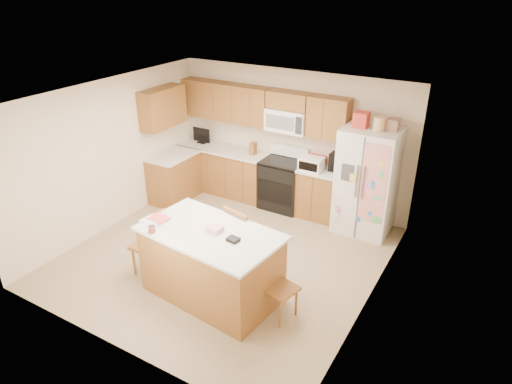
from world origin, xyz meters
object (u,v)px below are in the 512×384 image
Objects in this scene: island at (211,264)px; windsor_chair_back at (244,242)px; stove at (283,183)px; windsor_chair_left at (150,245)px; windsor_chair_right at (279,288)px; refrigerator at (367,180)px.

island is 0.68m from windsor_chair_back.
stove is 1.12× the size of windsor_chair_left.
windsor_chair_right is (0.88, -0.59, -0.07)m from windsor_chair_back.
windsor_chair_left is 1.10× the size of windsor_chair_right.
stove is at bearing 97.54° from island.
refrigerator reaches higher than island.
windsor_chair_left is at bearing -178.48° from island.
stove is 2.19m from windsor_chair_back.
windsor_chair_left is at bearing -177.02° from windsor_chair_right.
refrigerator is at bearing 66.43° from island.
stove is 1.05× the size of windsor_chair_back.
windsor_chair_back reaches higher than windsor_chair_right.
stove reaches higher than windsor_chair_left.
stove is 0.58× the size of island.
island reaches higher than windsor_chair_left.
windsor_chair_left is 1.35m from windsor_chair_back.
windsor_chair_left is at bearing -103.60° from stove.
windsor_chair_right is at bearing -34.09° from windsor_chair_back.
stove reaches higher than windsor_chair_right.
refrigerator is at bearing 85.15° from windsor_chair_right.
windsor_chair_right is at bearing 4.57° from island.
island is 1.81× the size of windsor_chair_back.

